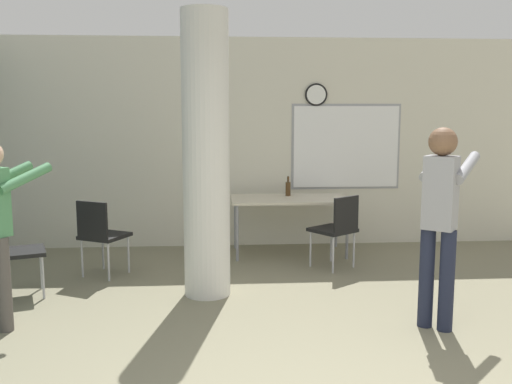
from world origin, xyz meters
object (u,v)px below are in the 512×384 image
object	(u,v)px
person_playing_side	(441,212)
chair_table_right	(337,226)
chair_by_left_wall	(13,247)
bottle_on_table	(288,188)
folding_table	(289,202)
chair_near_pillar	(101,232)

from	to	relation	value
person_playing_side	chair_table_right	bearing A→B (deg)	104.04
person_playing_side	chair_by_left_wall	bearing A→B (deg)	164.42
chair_table_right	bottle_on_table	bearing A→B (deg)	116.98
folding_table	person_playing_side	size ratio (longest dim) A/B	0.87
chair_by_left_wall	chair_table_right	xyz separation A→B (m)	(3.41, 0.79, 0.00)
bottle_on_table	chair_by_left_wall	size ratio (longest dim) A/B	0.30
folding_table	chair_by_left_wall	world-z (taller)	chair_by_left_wall
chair_near_pillar	folding_table	bearing A→B (deg)	21.67
bottle_on_table	person_playing_side	distance (m)	2.94
chair_table_right	chair_by_left_wall	bearing A→B (deg)	-167.03
bottle_on_table	chair_table_right	world-z (taller)	bottle_on_table
chair_table_right	person_playing_side	xyz separation A→B (m)	(0.47, -1.87, 0.50)
bottle_on_table	chair_by_left_wall	world-z (taller)	bottle_on_table
bottle_on_table	chair_near_pillar	world-z (taller)	bottle_on_table
folding_table	chair_near_pillar	world-z (taller)	chair_near_pillar
chair_by_left_wall	chair_near_pillar	bearing A→B (deg)	41.46
folding_table	chair_by_left_wall	size ratio (longest dim) A/B	1.71
bottle_on_table	folding_table	bearing A→B (deg)	-91.20
chair_near_pillar	chair_table_right	size ratio (longest dim) A/B	1.00
folding_table	person_playing_side	distance (m)	2.78
bottle_on_table	chair_table_right	bearing A→B (deg)	-63.02
bottle_on_table	chair_table_right	xyz separation A→B (m)	(0.46, -0.91, -0.32)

